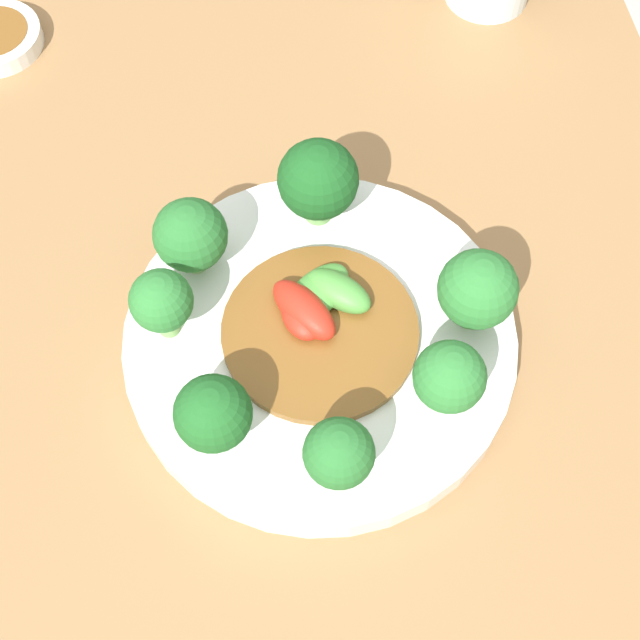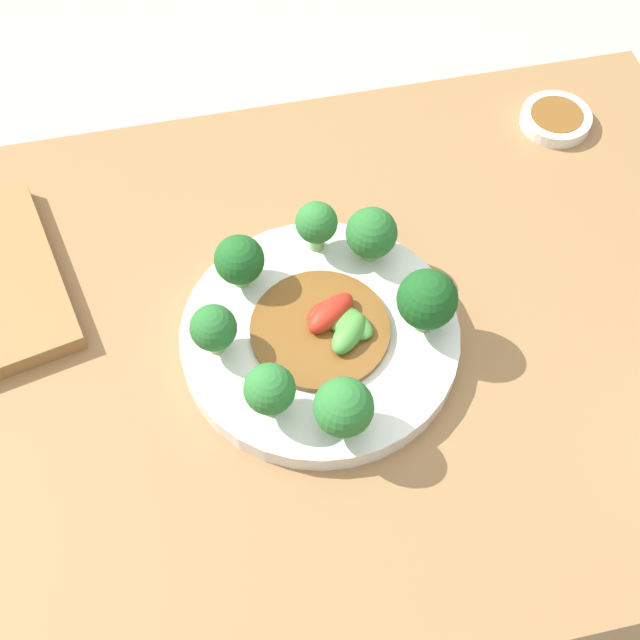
{
  "view_description": "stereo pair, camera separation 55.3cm",
  "coord_description": "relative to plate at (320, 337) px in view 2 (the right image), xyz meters",
  "views": [
    {
      "loc": [
        -0.24,
        0.03,
        1.34
      ],
      "look_at": [
        0.04,
        -0.01,
        0.82
      ],
      "focal_mm": 50.0,
      "sensor_mm": 36.0,
      "label": 1
    },
    {
      "loc": [
        -0.06,
        -0.46,
        1.52
      ],
      "look_at": [
        0.04,
        -0.01,
        0.82
      ],
      "focal_mm": 50.0,
      "sensor_mm": 36.0,
      "label": 2
    }
  ],
  "objects": [
    {
      "name": "broccoli_southwest",
      "position": [
        -0.06,
        -0.07,
        0.05
      ],
      "size": [
        0.05,
        0.05,
        0.06
      ],
      "color": "#70A356",
      "rests_on": "plate"
    },
    {
      "name": "plate",
      "position": [
        0.0,
        0.0,
        0.0
      ],
      "size": [
        0.27,
        0.27,
        0.02
      ],
      "color": "white",
      "rests_on": "table"
    },
    {
      "name": "table",
      "position": [
        -0.04,
        0.01,
        -0.4
      ],
      "size": [
        1.02,
        0.66,
        0.78
      ],
      "color": "olive",
      "rests_on": "ground_plane"
    },
    {
      "name": "ground_plane",
      "position": [
        -0.04,
        0.01,
        -0.79
      ],
      "size": [
        8.0,
        8.0,
        0.0
      ],
      "primitive_type": "plane",
      "color": "#B7B2A8"
    },
    {
      "name": "broccoli_west",
      "position": [
        -0.1,
        0.0,
        0.05
      ],
      "size": [
        0.04,
        0.04,
        0.06
      ],
      "color": "#89B76B",
      "rests_on": "plate"
    },
    {
      "name": "broccoli_northeast",
      "position": [
        0.07,
        0.08,
        0.05
      ],
      "size": [
        0.05,
        0.05,
        0.06
      ],
      "color": "#89B76B",
      "rests_on": "plate"
    },
    {
      "name": "broccoli_east",
      "position": [
        0.1,
        -0.01,
        0.05
      ],
      "size": [
        0.06,
        0.06,
        0.07
      ],
      "color": "#70A356",
      "rests_on": "plate"
    },
    {
      "name": "broccoli_north",
      "position": [
        0.02,
        0.1,
        0.05
      ],
      "size": [
        0.04,
        0.04,
        0.06
      ],
      "color": "#7AAD5B",
      "rests_on": "plate"
    },
    {
      "name": "broccoli_south",
      "position": [
        -0.0,
        -0.1,
        0.05
      ],
      "size": [
        0.05,
        0.05,
        0.07
      ],
      "color": "#7AAD5B",
      "rests_on": "plate"
    },
    {
      "name": "stirfry_center",
      "position": [
        0.01,
        0.0,
        0.02
      ],
      "size": [
        0.14,
        0.14,
        0.03
      ],
      "color": "brown",
      "rests_on": "plate"
    },
    {
      "name": "sauce_dish",
      "position": [
        0.33,
        0.24,
        -0.0
      ],
      "size": [
        0.08,
        0.08,
        0.02
      ],
      "color": "white",
      "rests_on": "table"
    },
    {
      "name": "broccoli_northwest",
      "position": [
        -0.06,
        0.08,
        0.05
      ],
      "size": [
        0.05,
        0.05,
        0.06
      ],
      "color": "#7AAD5B",
      "rests_on": "plate"
    }
  ]
}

